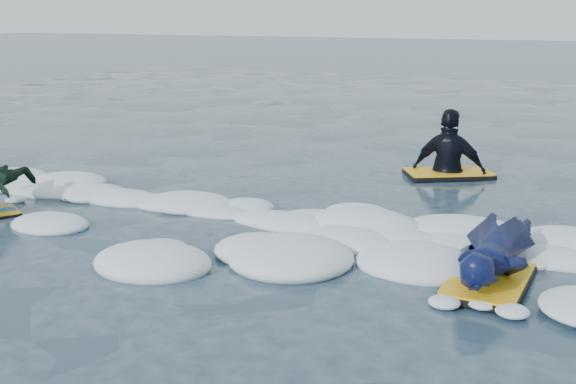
# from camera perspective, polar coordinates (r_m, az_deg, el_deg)

# --- Properties ---
(ground) EXTENTS (120.00, 120.00, 0.00)m
(ground) POSITION_cam_1_polar(r_m,az_deg,el_deg) (7.13, -8.45, -5.23)
(ground) COLOR #1B2F42
(ground) RESTS_ON ground
(foam_band) EXTENTS (12.00, 3.10, 0.30)m
(foam_band) POSITION_cam_1_polar(r_m,az_deg,el_deg) (7.97, -4.41, -3.03)
(foam_band) COLOR white
(foam_band) RESTS_ON ground
(prone_woman_unit) EXTENTS (0.70, 1.79, 0.47)m
(prone_woman_unit) POSITION_cam_1_polar(r_m,az_deg,el_deg) (6.73, 16.01, -4.65)
(prone_woman_unit) COLOR black
(prone_woman_unit) RESTS_ON ground
(waiting_rider_unit) EXTENTS (1.40, 1.21, 1.84)m
(waiting_rider_unit) POSITION_cam_1_polar(r_m,az_deg,el_deg) (10.73, 12.58, 1.53)
(waiting_rider_unit) COLOR black
(waiting_rider_unit) RESTS_ON ground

